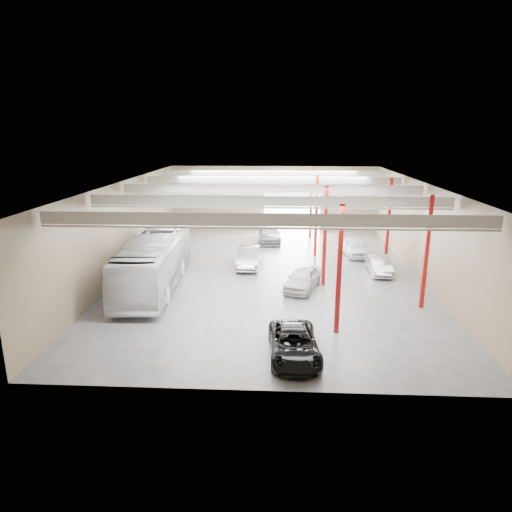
# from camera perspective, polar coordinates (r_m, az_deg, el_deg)

# --- Properties ---
(depot_shell) EXTENTS (22.12, 32.12, 7.06)m
(depot_shell) POSITION_cam_1_polar(r_m,az_deg,el_deg) (33.94, 2.10, 5.86)
(depot_shell) COLOR #4F4E54
(depot_shell) RESTS_ON ground
(coach_bus) EXTENTS (3.77, 13.33, 3.67)m
(coach_bus) POSITION_cam_1_polar(r_m,az_deg,el_deg) (32.48, -12.51, -0.61)
(coach_bus) COLOR silver
(coach_bus) RESTS_ON ground
(black_sedan) EXTENTS (2.62, 5.16, 1.40)m
(black_sedan) POSITION_cam_1_polar(r_m,az_deg,el_deg) (22.29, 4.77, -10.93)
(black_sedan) COLOR black
(black_sedan) RESTS_ON ground
(car_row_a) EXTENTS (3.15, 4.86, 1.54)m
(car_row_a) POSITION_cam_1_polar(r_m,az_deg,el_deg) (31.58, 5.87, -2.79)
(car_row_a) COLOR silver
(car_row_a) RESTS_ON ground
(car_row_b) EXTENTS (1.72, 4.87, 1.60)m
(car_row_b) POSITION_cam_1_polar(r_m,az_deg,el_deg) (36.60, -0.96, -0.13)
(car_row_b) COLOR #9E9DA2
(car_row_b) RESTS_ON ground
(car_row_c) EXTENTS (2.32, 5.35, 1.53)m
(car_row_c) POSITION_cam_1_polar(r_m,az_deg,el_deg) (45.04, 1.73, 2.76)
(car_row_c) COLOR slate
(car_row_c) RESTS_ON ground
(car_right_near) EXTENTS (1.50, 4.23, 1.39)m
(car_right_near) POSITION_cam_1_polar(r_m,az_deg,el_deg) (36.15, 15.10, -1.04)
(car_right_near) COLOR #9E9DA2
(car_right_near) RESTS_ON ground
(car_right_far) EXTENTS (2.42, 4.70, 1.53)m
(car_right_far) POSITION_cam_1_polar(r_m,az_deg,el_deg) (40.87, 12.15, 1.11)
(car_right_far) COLOR white
(car_right_far) RESTS_ON ground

